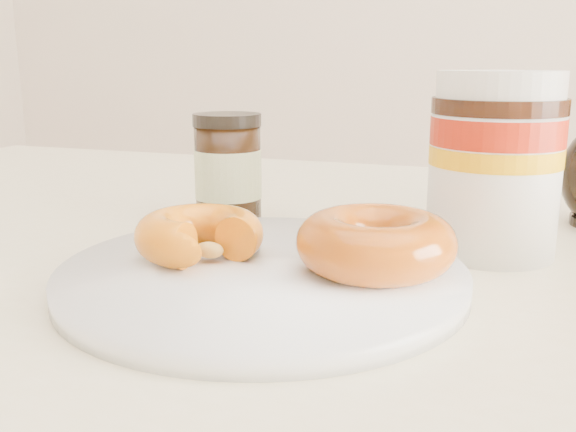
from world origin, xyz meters
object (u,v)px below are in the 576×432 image
(donut_bitten, at_px, (199,234))
(nutella_jar, at_px, (495,157))
(dining_table, at_px, (331,360))
(plate, at_px, (262,274))
(dark_jar, at_px, (228,169))
(donut_whole, at_px, (376,242))

(donut_bitten, relative_size, nutella_jar, 0.64)
(dining_table, height_order, plate, plate)
(dining_table, bearing_deg, plate, -110.24)
(donut_bitten, height_order, nutella_jar, nutella_jar)
(plate, height_order, donut_bitten, donut_bitten)
(dark_jar, bearing_deg, donut_bitten, -72.65)
(donut_whole, xyz_separation_m, dark_jar, (-0.16, 0.14, 0.02))
(plate, height_order, donut_whole, donut_whole)
(dining_table, bearing_deg, donut_whole, -52.51)
(plate, relative_size, donut_whole, 2.61)
(plate, relative_size, nutella_jar, 1.94)
(donut_bitten, distance_m, donut_whole, 0.12)
(plate, bearing_deg, dining_table, 69.76)
(donut_whole, relative_size, dark_jar, 1.04)
(plate, distance_m, donut_bitten, 0.05)
(dining_table, height_order, donut_bitten, donut_bitten)
(plate, relative_size, donut_bitten, 3.03)
(plate, height_order, dark_jar, dark_jar)
(dining_table, distance_m, plate, 0.12)
(dark_jar, bearing_deg, plate, -58.30)
(dining_table, xyz_separation_m, donut_whole, (0.04, -0.06, 0.11))
(plate, bearing_deg, donut_whole, 13.03)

